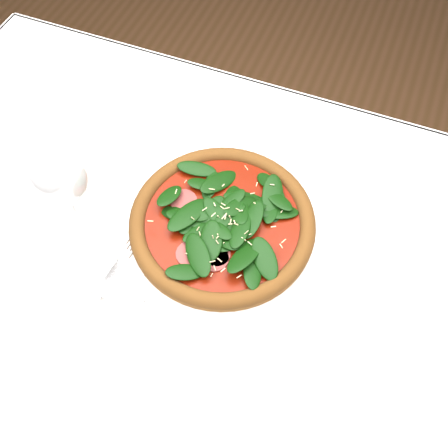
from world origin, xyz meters
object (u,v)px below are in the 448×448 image
at_px(pizza, 222,221).
at_px(wine_glass, 58,177).
at_px(plate, 222,227).
at_px(napkin, 110,280).

bearing_deg(pizza, wine_glass, -157.20).
distance_m(pizza, wine_glass, 0.27).
bearing_deg(wine_glass, plate, 22.80).
bearing_deg(napkin, plate, 50.36).
xyz_separation_m(pizza, wine_glass, (-0.22, -0.09, 0.12)).
distance_m(plate, wine_glass, 0.28).
bearing_deg(pizza, plate, 90.00).
relative_size(plate, pizza, 1.05).
bearing_deg(plate, pizza, -90.00).
xyz_separation_m(plate, pizza, (0.00, -0.00, 0.02)).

